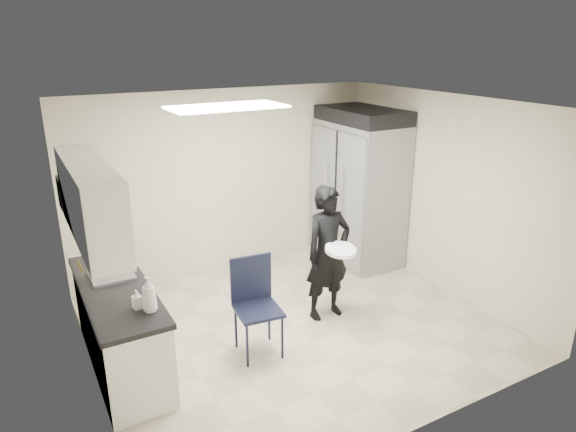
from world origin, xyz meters
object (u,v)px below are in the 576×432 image
commercial_fridge (359,193)px  man_tuxedo (328,253)px  lower_counter (120,329)px  folding_chair (258,311)px

commercial_fridge → man_tuxedo: commercial_fridge is taller
lower_counter → commercial_fridge: (3.78, 1.07, 0.62)m
commercial_fridge → folding_chair: size_ratio=2.03×
folding_chair → man_tuxedo: 1.17m
folding_chair → man_tuxedo: (1.09, 0.33, 0.31)m
folding_chair → man_tuxedo: man_tuxedo is taller
commercial_fridge → folding_chair: commercial_fridge is taller
lower_counter → folding_chair: 1.42m
commercial_fridge → man_tuxedo: bearing=-137.8°
folding_chair → man_tuxedo: bearing=22.8°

